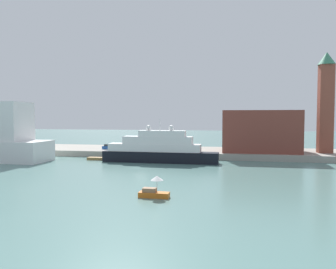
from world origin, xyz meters
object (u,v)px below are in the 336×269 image
Objects in this scene: mooring_bollard at (174,151)px; work_barge at (96,159)px; large_yacht at (158,150)px; bell_tower at (326,99)px; harbor_building at (260,131)px; person_figure at (118,147)px; small_motorboat at (154,190)px; parked_car at (109,147)px.

work_barge is at bearing -161.76° from mooring_bollard.
large_yacht reaches higher than mooring_bollard.
large_yacht is at bearing -159.72° from bell_tower.
large_yacht is 36.85× the size of mooring_bollard.
mooring_bollard is (-22.42, -8.47, -5.16)m from harbor_building.
harbor_building is (41.41, 14.73, 6.81)m from work_barge.
bell_tower reaches higher than harbor_building.
work_barge is 44.48m from harbor_building.
large_yacht is 19.02m from person_figure.
bell_tower reaches higher than mooring_bollard.
large_yacht is 6.70× the size of small_motorboat.
large_yacht is 8.09m from mooring_bollard.
bell_tower reaches higher than small_motorboat.
work_barge is at bearing -166.56° from bell_tower.
parked_car is (-25.13, 47.72, 1.18)m from small_motorboat.
small_motorboat is 0.16× the size of bell_tower.
work_barge is at bearing 175.20° from large_yacht.
bell_tower is at bearing 1.94° from parked_car.
harbor_building is at bearing 19.58° from work_barge.
mooring_bollard is at bearing -15.23° from person_figure.
small_motorboat is (7.46, -34.54, -2.03)m from large_yacht.
bell_tower is 6.53× the size of parked_car.
mooring_bollard is at bearing -159.30° from harbor_building.
harbor_building is at bearing 3.96° from parked_car.
large_yacht reaches higher than small_motorboat.
work_barge is 0.17× the size of bell_tower.
small_motorboat is 53.90m from harbor_building.
person_figure reaches higher than work_barge.
bell_tower is 34.22× the size of mooring_bollard.
large_yacht is at bearing -4.80° from work_barge.
bell_tower is (41.06, 15.17, 12.46)m from large_yacht.
harbor_building is (17.35, 50.66, 6.10)m from small_motorboat.
parked_car is 5.24× the size of mooring_bollard.
parked_car reaches higher than mooring_bollard.
bell_tower reaches higher than work_barge.
small_motorboat is at bearing -56.19° from work_barge.
work_barge is 1.10× the size of parked_car.
bell_tower is (57.66, 13.77, 15.20)m from work_barge.
large_yacht is 1.08× the size of bell_tower.
work_barge is 2.79× the size of person_figure.
harbor_building is 24.52m from mooring_bollard.
large_yacht is 35.39m from small_motorboat.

